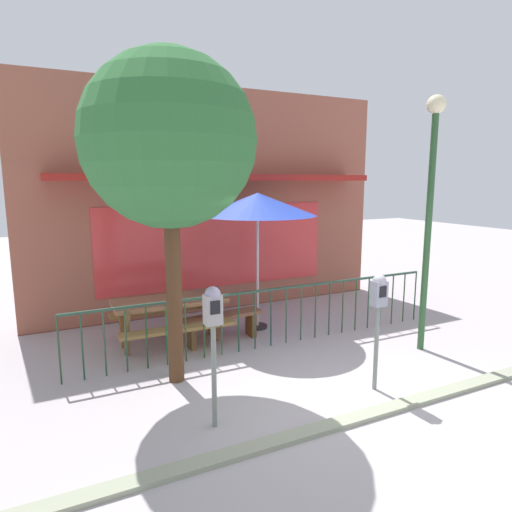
{
  "coord_description": "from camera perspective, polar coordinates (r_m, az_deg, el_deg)",
  "views": [
    {
      "loc": [
        -3.25,
        -4.09,
        2.68
      ],
      "look_at": [
        -0.08,
        2.4,
        1.44
      ],
      "focal_mm": 30.96,
      "sensor_mm": 36.0,
      "label": 1
    }
  ],
  "objects": [
    {
      "name": "patio_bench",
      "position": [
        7.48,
        -4.39,
        -8.45
      ],
      "size": [
        1.42,
        0.46,
        0.48
      ],
      "color": "brown",
      "rests_on": "ground"
    },
    {
      "name": "patio_umbrella",
      "position": [
        7.81,
        0.22,
        6.63
      ],
      "size": [
        2.07,
        2.07,
        2.47
      ],
      "color": "#252628",
      "rests_on": "ground"
    },
    {
      "name": "parking_meter_far",
      "position": [
        5.79,
        15.55,
        -5.67
      ],
      "size": [
        0.18,
        0.17,
        1.53
      ],
      "color": "slate",
      "rests_on": "ground"
    },
    {
      "name": "parking_meter_near",
      "position": [
        4.74,
        -5.57,
        -8.21
      ],
      "size": [
        0.18,
        0.17,
        1.59
      ],
      "color": "slate",
      "rests_on": "ground"
    },
    {
      "name": "street_lamp",
      "position": [
        7.27,
        21.65,
        8.13
      ],
      "size": [
        0.28,
        0.28,
        3.93
      ],
      "color": "#2A522C",
      "rests_on": "ground"
    },
    {
      "name": "pub_storefront",
      "position": [
        9.27,
        -5.55,
        7.07
      ],
      "size": [
        7.53,
        1.28,
        4.52
      ],
      "color": "#5B2A20",
      "rests_on": "ground"
    },
    {
      "name": "curb_edge",
      "position": [
        5.57,
        14.55,
        -19.41
      ],
      "size": [
        10.54,
        0.2,
        0.11
      ],
      "primitive_type": "cube",
      "color": "gray",
      "rests_on": "ground"
    },
    {
      "name": "ground",
      "position": [
        5.87,
        11.57,
        -17.67
      ],
      "size": [
        40.0,
        40.0,
        0.0
      ],
      "primitive_type": "plane",
      "color": "#A9A1A4"
    },
    {
      "name": "patio_fence_front",
      "position": [
        7.19,
        1.96,
        -6.59
      ],
      "size": [
        6.35,
        0.04,
        0.97
      ],
      "color": "#244031",
      "rests_on": "ground"
    },
    {
      "name": "picnic_table_left",
      "position": [
        7.41,
        -11.05,
        -6.69
      ],
      "size": [
        1.83,
        1.4,
        0.79
      ],
      "color": "brown",
      "rests_on": "ground"
    },
    {
      "name": "street_tree",
      "position": [
        5.75,
        -11.15,
        14.23
      ],
      "size": [
        2.2,
        2.2,
        4.27
      ],
      "color": "#4A2E1B",
      "rests_on": "ground"
    }
  ]
}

